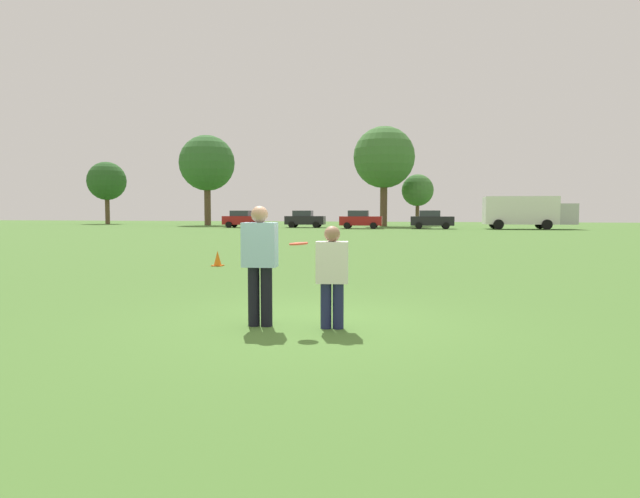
# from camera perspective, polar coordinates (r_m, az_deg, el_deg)

# --- Properties ---
(ground_plane) EXTENTS (170.09, 170.09, 0.00)m
(ground_plane) POSITION_cam_1_polar(r_m,az_deg,el_deg) (8.37, -0.92, -7.79)
(ground_plane) COLOR #47702D
(player_thrower) EXTENTS (0.52, 0.33, 1.78)m
(player_thrower) POSITION_cam_1_polar(r_m,az_deg,el_deg) (8.09, -6.31, -1.02)
(player_thrower) COLOR black
(player_thrower) RESTS_ON ground
(player_defender) EXTENTS (0.49, 0.33, 1.49)m
(player_defender) POSITION_cam_1_polar(r_m,az_deg,el_deg) (7.89, 1.28, -2.39)
(player_defender) COLOR #1E234C
(player_defender) RESTS_ON ground
(frisbee) EXTENTS (0.27, 0.27, 0.05)m
(frisbee) POSITION_cam_1_polar(r_m,az_deg,el_deg) (7.82, -2.26, 0.56)
(frisbee) COLOR #E54C33
(traffic_cone) EXTENTS (0.32, 0.32, 0.48)m
(traffic_cone) POSITION_cam_1_polar(r_m,az_deg,el_deg) (17.35, -10.66, -1.01)
(traffic_cone) COLOR #D8590C
(traffic_cone) RESTS_ON ground
(parked_car_near_left) EXTENTS (4.30, 2.42, 1.82)m
(parked_car_near_left) POSITION_cam_1_polar(r_m,az_deg,el_deg) (58.92, -8.08, 3.13)
(parked_car_near_left) COLOR maroon
(parked_car_near_left) RESTS_ON ground
(parked_car_mid_left) EXTENTS (4.30, 2.42, 1.82)m
(parked_car_mid_left) POSITION_cam_1_polar(r_m,az_deg,el_deg) (58.53, -1.61, 3.16)
(parked_car_mid_left) COLOR black
(parked_car_mid_left) RESTS_ON ground
(parked_car_center) EXTENTS (4.30, 2.42, 1.82)m
(parked_car_center) POSITION_cam_1_polar(r_m,az_deg,el_deg) (54.83, 4.24, 3.10)
(parked_car_center) COLOR maroon
(parked_car_center) RESTS_ON ground
(parked_car_mid_right) EXTENTS (4.30, 2.42, 1.82)m
(parked_car_mid_right) POSITION_cam_1_polar(r_m,az_deg,el_deg) (55.24, 11.58, 3.04)
(parked_car_mid_right) COLOR black
(parked_car_mid_right) RESTS_ON ground
(box_truck) EXTENTS (8.63, 3.35, 3.18)m
(box_truck) POSITION_cam_1_polar(r_m,az_deg,el_deg) (56.80, 20.81, 3.72)
(box_truck) COLOR white
(box_truck) RESTS_ON ground
(tree_west_oak) EXTENTS (5.33, 5.33, 8.65)m
(tree_west_oak) POSITION_cam_1_polar(r_m,az_deg,el_deg) (82.23, -21.42, 6.62)
(tree_west_oak) COLOR brown
(tree_west_oak) RESTS_ON ground
(tree_west_maple) EXTENTS (6.91, 6.91, 11.23)m
(tree_west_maple) POSITION_cam_1_polar(r_m,az_deg,el_deg) (70.31, -11.74, 8.76)
(tree_west_maple) COLOR brown
(tree_west_maple) RESTS_ON ground
(tree_center_elm) EXTENTS (7.10, 7.10, 11.54)m
(tree_center_elm) POSITION_cam_1_polar(r_m,az_deg,el_deg) (64.26, 6.71, 9.46)
(tree_center_elm) COLOR brown
(tree_center_elm) RESTS_ON ground
(tree_east_birch) EXTENTS (3.80, 3.80, 6.18)m
(tree_east_birch) POSITION_cam_1_polar(r_m,az_deg,el_deg) (66.62, 10.17, 6.05)
(tree_east_birch) COLOR brown
(tree_east_birch) RESTS_ON ground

